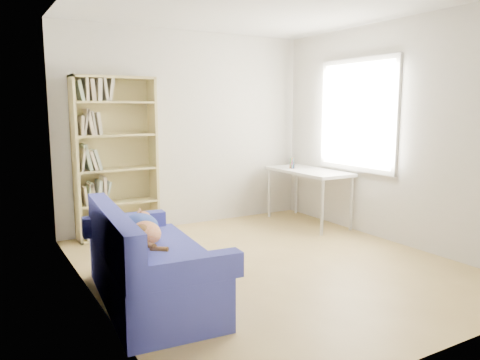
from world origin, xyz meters
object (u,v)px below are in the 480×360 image
(desk, at_px, (308,175))
(pen_cup, at_px, (292,164))
(sofa, at_px, (147,265))
(bookshelf, at_px, (116,165))

(desk, height_order, pen_cup, pen_cup)
(sofa, height_order, bookshelf, bookshelf)
(bookshelf, distance_m, pen_cup, 2.41)
(sofa, bearing_deg, bookshelf, 85.56)
(sofa, height_order, desk, sofa)
(bookshelf, relative_size, desk, 1.53)
(sofa, bearing_deg, pen_cup, 36.59)
(desk, bearing_deg, bookshelf, 165.52)
(sofa, distance_m, desk, 3.18)
(sofa, xyz_separation_m, bookshelf, (0.34, 2.06, 0.59))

